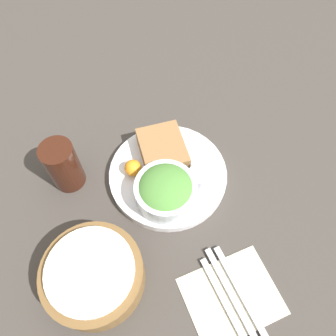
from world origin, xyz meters
The scene contains 12 objects.
ground_plane centered at (0.00, 0.00, 0.00)m, with size 4.00×4.00×0.00m, color #3D3833.
plate centered at (0.00, 0.00, 0.01)m, with size 0.27×0.27×0.02m, color silver.
sandwich centered at (0.05, -0.01, 0.04)m, with size 0.13×0.11×0.04m.
salad_bowl centered at (-0.05, 0.03, 0.05)m, with size 0.13×0.13×0.07m.
dressing_cup centered at (-0.04, -0.06, 0.04)m, with size 0.05×0.05×0.03m, color #99999E.
orange_wedge centered at (0.03, 0.07, 0.04)m, with size 0.04×0.04×0.04m, color orange.
drink_glass centered at (0.08, 0.21, 0.06)m, with size 0.07×0.07×0.12m, color #38190F.
bread_basket centered at (-0.16, 0.22, 0.04)m, with size 0.19×0.19×0.08m.
napkin centered at (-0.29, -0.01, 0.00)m, with size 0.14×0.17×0.00m, color beige.
fork centered at (-0.28, -0.03, 0.01)m, with size 0.19×0.01×0.01m, color silver.
knife centered at (-0.29, -0.01, 0.01)m, with size 0.20×0.01×0.01m, color silver.
spoon centered at (-0.29, 0.01, 0.01)m, with size 0.17×0.01×0.01m, color silver.
Camera 1 is at (-0.33, 0.14, 0.66)m, focal length 35.00 mm.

